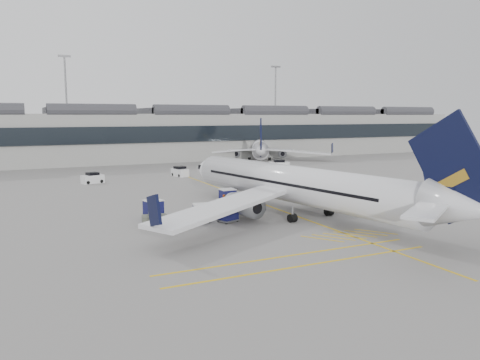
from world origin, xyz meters
name	(u,v)px	position (x,y,z in m)	size (l,w,h in m)	color
ground	(217,230)	(0.00, 0.00, 0.00)	(220.00, 220.00, 0.00)	gray
terminal	(97,135)	(0.00, 71.93, 6.14)	(200.00, 20.45, 12.40)	#9E9E99
light_masts	(80,100)	(-1.67, 86.00, 14.49)	(113.00, 0.60, 25.45)	slate
apron_markings	(261,203)	(10.00, 10.00, 0.01)	(0.25, 60.00, 0.01)	gold
airliner_main	(299,185)	(10.30, 2.01, 3.28)	(37.70, 41.55, 11.15)	silver
airliner_far	(259,148)	(35.90, 59.91, 2.97)	(31.66, 34.92, 10.12)	silver
belt_loader	(232,208)	(4.37, 6.21, 0.60)	(5.03, 1.84, 2.05)	#B8B6AF
baggage_cart_a	(228,196)	(5.84, 10.72, 1.05)	(1.90, 1.58, 1.96)	gray
baggage_cart_b	(228,212)	(2.25, 2.51, 1.04)	(2.25, 2.05, 1.94)	gray
baggage_cart_c	(201,212)	(-0.18, 3.63, 1.00)	(2.07, 1.85, 1.86)	gray
baggage_cart_d	(153,209)	(-4.14, 7.21, 1.07)	(2.18, 1.92, 1.99)	gray
ramp_agent_a	(238,204)	(4.88, 5.81, 1.01)	(0.73, 0.48, 2.01)	#FE460D
ramp_agent_b	(224,203)	(3.90, 7.35, 0.97)	(0.95, 0.74, 1.95)	#FF650D
pushback_tug	(155,219)	(-4.82, 4.27, 0.59)	(2.58, 1.82, 1.33)	#505448
safety_cone_nose	(234,191)	(10.20, 18.38, 0.26)	(0.37, 0.37, 0.52)	#F24C0A
safety_cone_engine	(326,209)	(14.35, 2.64, 0.24)	(0.34, 0.34, 0.47)	#F24C0A
service_van_left	(93,178)	(-6.15, 36.58, 0.77)	(3.67, 2.54, 1.72)	silver
service_van_mid	(180,172)	(8.97, 38.66, 0.80)	(2.40, 3.76, 1.79)	silver
service_van_right	(279,165)	(29.76, 39.82, 0.91)	(4.38, 3.23, 2.02)	silver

